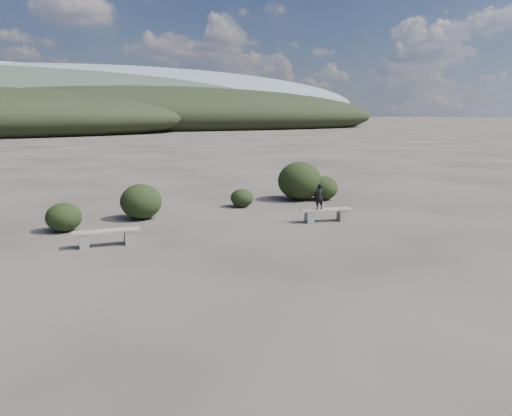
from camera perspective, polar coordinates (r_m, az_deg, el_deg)
ground at (r=10.52m, az=9.04°, el=-9.04°), size 1200.00×1200.00×0.00m
bench_left at (r=14.10m, az=-16.69°, el=-3.14°), size 1.81×0.60×0.44m
bench_right at (r=16.74m, az=7.98°, el=-0.68°), size 1.77×0.78×0.43m
seated_person at (r=16.54m, az=7.23°, el=1.31°), size 0.33×0.23×0.86m
shrub_a at (r=16.28m, az=-21.13°, el=-0.99°), size 1.07×1.07×0.88m
shrub_b at (r=17.42m, az=-13.01°, el=0.72°), size 1.40×1.40×1.20m
shrub_c at (r=19.24m, az=-1.62°, el=1.17°), size 0.89×0.89×0.71m
shrub_d at (r=20.89m, az=5.02°, el=3.11°), size 1.82×1.82×1.59m
shrub_e at (r=21.01m, az=7.71°, el=2.29°), size 1.20×1.20×1.00m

